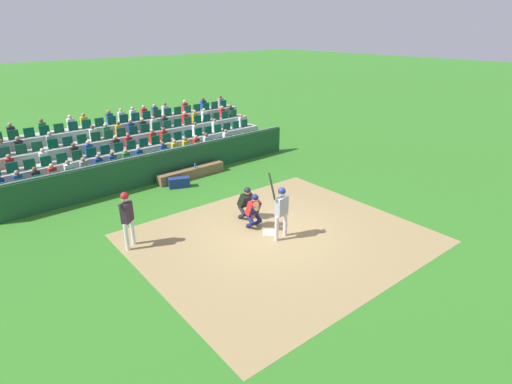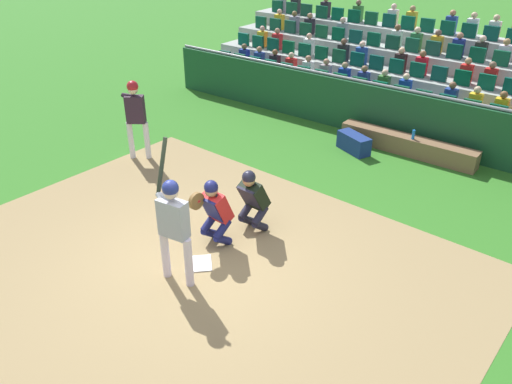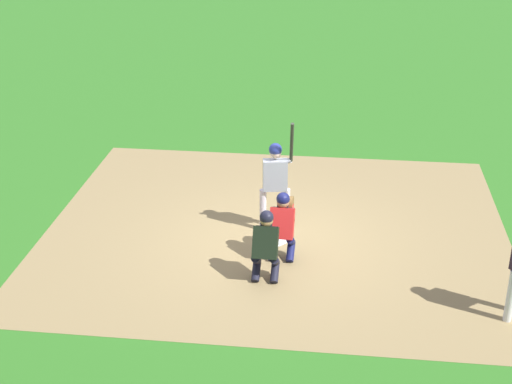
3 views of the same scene
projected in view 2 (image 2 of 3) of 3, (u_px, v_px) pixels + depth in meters
The scene contains 12 objects.
ground_plane at pixel (198, 264), 8.42m from camera, with size 160.00×160.00×0.00m, color #307222.
infield_dirt_patch at pixel (177, 279), 8.08m from camera, with size 8.83×7.67×0.01m, color #957E52.
home_plate_marker at pixel (198, 263), 8.42m from camera, with size 0.44×0.44×0.02m, color white.
batter_at_plate at pixel (173, 220), 7.54m from camera, with size 0.64×0.44×2.29m.
catcher_crouching at pixel (214, 209), 8.60m from camera, with size 0.49×0.72×1.29m.
home_plate_umpire at pixel (252, 198), 8.98m from camera, with size 0.48×0.50×1.27m.
dugout_wall at pixel (383, 113), 12.81m from camera, with size 13.81×0.24×1.39m.
dugout_bench at pixel (407, 145), 12.15m from camera, with size 3.33×0.40×0.44m, color brown.
water_bottle_on_bench at pixel (413, 134), 11.85m from camera, with size 0.07×0.07×0.22m, color blue.
equipment_duffel_bag at pixel (354, 143), 12.25m from camera, with size 0.88×0.36×0.43m, color navy.
on_deck_batter at pixel (135, 112), 11.48m from camera, with size 0.51×0.42×1.86m.
bleacher_stand at pixel (440, 76), 15.55m from camera, with size 15.19×4.09×2.44m.
Camera 2 is at (-4.90, 4.77, 5.15)m, focal length 35.68 mm.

